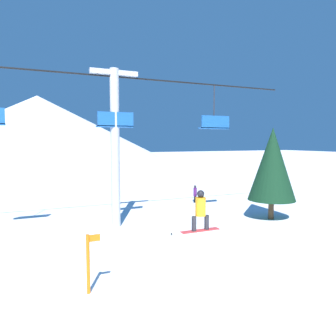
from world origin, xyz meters
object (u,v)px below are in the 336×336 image
at_px(snow_ramp, 235,267).
at_px(distant_skier, 195,193).
at_px(snowboarder, 200,210).
at_px(pine_tree_near, 272,164).
at_px(trail_marker, 89,262).

bearing_deg(snow_ramp, distant_skier, 65.61).
relative_size(snow_ramp, snowboarder, 2.54).
height_order(snowboarder, pine_tree_near, pine_tree_near).
bearing_deg(pine_tree_near, trail_marker, -156.40).
relative_size(snowboarder, trail_marker, 0.78).
bearing_deg(trail_marker, pine_tree_near, 23.60).
distance_m(snow_ramp, snowboarder, 2.07).
xyz_separation_m(snow_ramp, distant_skier, (5.70, 12.57, -0.06)).
bearing_deg(snowboarder, pine_tree_near, 33.70).
bearing_deg(snowboarder, distant_skier, 61.51).
xyz_separation_m(trail_marker, distant_skier, (9.59, 10.93, -0.25)).
distance_m(snowboarder, pine_tree_near, 8.99).
relative_size(snow_ramp, distant_skier, 2.78).
height_order(snow_ramp, snowboarder, snowboarder).
distance_m(snowboarder, trail_marker, 3.78).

